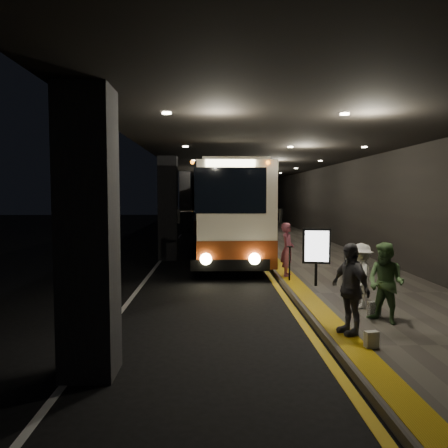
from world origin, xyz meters
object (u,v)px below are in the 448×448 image
object	(u,v)px
passenger_waiting_white	(361,276)
bag_plain	(371,340)
coach_main	(225,215)
stanchion_post	(290,264)
passenger_waiting_grey	(350,288)
passenger_boarding	(287,249)
passenger_waiting_green	(386,283)
info_sign	(316,247)
coach_second	(218,210)
bag_polka	(374,309)

from	to	relation	value
passenger_waiting_white	bag_plain	xyz separation A→B (m)	(-0.71, -2.66, -0.61)
coach_main	stanchion_post	bearing A→B (deg)	-76.76
passenger_waiting_grey	passenger_boarding	bearing A→B (deg)	161.36
bag_plain	passenger_waiting_green	bearing A→B (deg)	60.68
passenger_waiting_white	info_sign	xyz separation A→B (m)	(-0.46, 2.44, 0.37)
passenger_waiting_green	stanchion_post	world-z (taller)	passenger_waiting_green
passenger_waiting_grey	stanchion_post	world-z (taller)	passenger_waiting_grey
stanchion_post	bag_plain	bearing A→B (deg)	-86.28
passenger_waiting_white	passenger_waiting_green	bearing A→B (deg)	22.82
bag_plain	info_sign	xyz separation A→B (m)	(0.25, 5.10, 0.98)
coach_second	bag_polka	distance (m)	22.40
coach_main	passenger_waiting_grey	world-z (taller)	coach_main
passenger_boarding	bag_plain	xyz separation A→B (m)	(0.32, -6.65, -0.72)
bag_polka	info_sign	bearing A→B (deg)	98.95
passenger_boarding	coach_second	bearing A→B (deg)	19.99
passenger_waiting_grey	info_sign	bearing A→B (deg)	154.45
coach_second	passenger_waiting_grey	size ratio (longest dim) A/B	6.52
coach_main	stanchion_post	world-z (taller)	coach_main
bag_plain	stanchion_post	xyz separation A→B (m)	(-0.38, 5.88, 0.38)
coach_main	stanchion_post	distance (m)	6.92
coach_main	bag_polka	size ratio (longest dim) A/B	37.34
bag_polka	stanchion_post	size ratio (longest dim) A/B	0.32
bag_polka	info_sign	xyz separation A→B (m)	(-0.51, 3.21, 0.96)
passenger_boarding	passenger_waiting_white	size ratio (longest dim) A/B	1.14
coach_main	bag_polka	bearing A→B (deg)	-76.53
coach_second	stanchion_post	distance (m)	18.29
passenger_boarding	bag_plain	bearing A→B (deg)	-163.99
passenger_waiting_grey	info_sign	xyz separation A→B (m)	(0.39, 4.33, 0.25)
coach_second	passenger_waiting_green	size ratio (longest dim) A/B	6.83
info_sign	passenger_waiting_white	bearing A→B (deg)	-68.16
passenger_waiting_white	stanchion_post	size ratio (longest dim) A/B	1.44
coach_main	bag_plain	xyz separation A→B (m)	(2.18, -12.45, -1.57)
stanchion_post	passenger_waiting_grey	bearing A→B (deg)	-87.31
passenger_waiting_grey	stanchion_post	distance (m)	5.13
coach_second	passenger_waiting_white	xyz separation A→B (m)	(3.08, -21.37, -0.79)
coach_main	passenger_waiting_green	distance (m)	11.44
coach_second	bag_polka	size ratio (longest dim) A/B	33.78
passenger_waiting_green	bag_polka	bearing A→B (deg)	148.74
bag_plain	coach_main	bearing A→B (deg)	99.95
coach_main	passenger_waiting_green	bearing A→B (deg)	-76.85
passenger_waiting_green	bag_plain	world-z (taller)	passenger_waiting_green
passenger_boarding	stanchion_post	bearing A→B (deg)	-171.47
bag_plain	stanchion_post	bearing A→B (deg)	93.72
coach_second	bag_polka	world-z (taller)	coach_second
coach_main	info_sign	xyz separation A→B (m)	(2.43, -7.35, -0.59)
passenger_waiting_green	passenger_waiting_white	distance (m)	1.22
coach_main	passenger_waiting_white	bearing A→B (deg)	-75.60
passenger_waiting_grey	stanchion_post	size ratio (longest dim) A/B	1.66
coach_main	passenger_waiting_white	world-z (taller)	coach_main
coach_second	bag_polka	bearing A→B (deg)	-78.79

